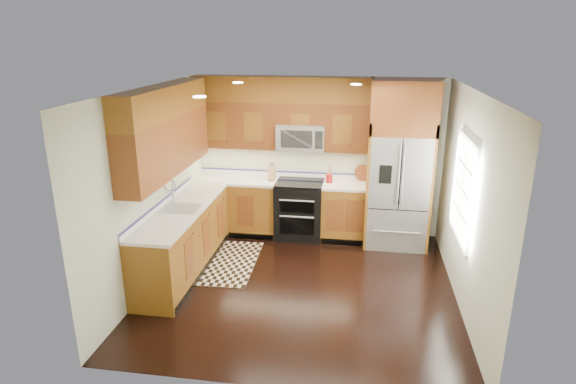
% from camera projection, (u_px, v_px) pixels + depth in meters
% --- Properties ---
extents(ground, '(4.00, 4.00, 0.00)m').
position_uv_depth(ground, '(301.00, 286.00, 6.46)').
color(ground, black).
rests_on(ground, ground).
extents(wall_back, '(4.00, 0.02, 2.60)m').
position_uv_depth(wall_back, '(318.00, 156.00, 7.94)').
color(wall_back, beige).
rests_on(wall_back, ground).
extents(wall_left, '(0.02, 4.00, 2.60)m').
position_uv_depth(wall_left, '(152.00, 187.00, 6.35)').
color(wall_left, beige).
rests_on(wall_left, ground).
extents(wall_right, '(0.02, 4.00, 2.60)m').
position_uv_depth(wall_right, '(467.00, 202.00, 5.77)').
color(wall_right, beige).
rests_on(wall_right, ground).
extents(window, '(0.04, 1.10, 1.30)m').
position_uv_depth(window, '(463.00, 189.00, 5.93)').
color(window, white).
rests_on(window, ground).
extents(base_cabinets, '(2.85, 3.00, 0.90)m').
position_uv_depth(base_cabinets, '(229.00, 225.00, 7.35)').
color(base_cabinets, brown).
rests_on(base_cabinets, ground).
extents(countertop, '(2.86, 3.01, 0.04)m').
position_uv_depth(countertop, '(239.00, 194.00, 7.29)').
color(countertop, silver).
rests_on(countertop, base_cabinets).
extents(upper_cabinets, '(2.85, 3.00, 1.15)m').
position_uv_depth(upper_cabinets, '(234.00, 120.00, 7.02)').
color(upper_cabinets, brown).
rests_on(upper_cabinets, ground).
extents(range, '(0.76, 0.67, 0.95)m').
position_uv_depth(range, '(299.00, 210.00, 7.92)').
color(range, black).
rests_on(range, ground).
extents(microwave, '(0.76, 0.40, 0.42)m').
position_uv_depth(microwave, '(301.00, 137.00, 7.67)').
color(microwave, '#B2B2B7').
rests_on(microwave, ground).
extents(refrigerator, '(0.98, 0.75, 2.60)m').
position_uv_depth(refrigerator, '(399.00, 165.00, 7.40)').
color(refrigerator, '#B2B2B7').
rests_on(refrigerator, ground).
extents(sink_faucet, '(0.54, 0.44, 0.37)m').
position_uv_depth(sink_faucet, '(179.00, 204.00, 6.62)').
color(sink_faucet, '#B2B2B7').
rests_on(sink_faucet, countertop).
extents(rug, '(0.93, 1.50, 0.01)m').
position_uv_depth(rug, '(226.00, 262.00, 7.13)').
color(rug, black).
rests_on(rug, ground).
extents(knife_block, '(0.11, 0.15, 0.30)m').
position_uv_depth(knife_block, '(272.00, 173.00, 7.87)').
color(knife_block, '#AA7C53').
rests_on(knife_block, countertop).
extents(utensil_crock, '(0.13, 0.13, 0.30)m').
position_uv_depth(utensil_crock, '(329.00, 176.00, 7.73)').
color(utensil_crock, '#A11513').
rests_on(utensil_crock, countertop).
extents(cutting_board, '(0.29, 0.29, 0.02)m').
position_uv_depth(cutting_board, '(362.00, 180.00, 7.88)').
color(cutting_board, brown).
rests_on(cutting_board, countertop).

